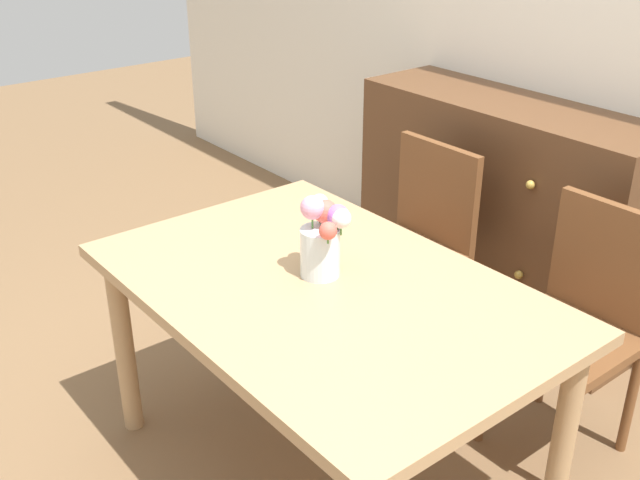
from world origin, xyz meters
The scene contains 6 objects.
ground_plane centered at (0.00, 0.00, 0.00)m, with size 12.00×12.00×0.00m, color brown.
dining_table centered at (0.00, 0.00, 0.66)m, with size 1.45×0.95×0.75m.
chair_left centered at (-0.40, 0.82, 0.52)m, with size 0.42×0.42×0.90m.
chair_right centered at (0.40, 0.82, 0.52)m, with size 0.42×0.42×0.90m.
dresser centered at (-0.37, 1.33, 0.50)m, with size 1.40×0.47×1.00m.
flower_vase centered at (-0.05, 0.04, 0.89)m, with size 0.17×0.16×0.26m.
Camera 1 is at (1.58, -1.28, 1.89)m, focal length 42.87 mm.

